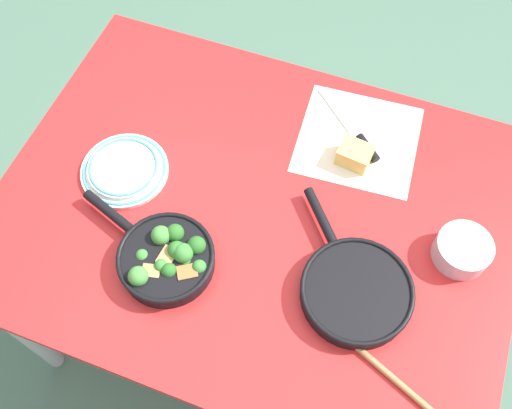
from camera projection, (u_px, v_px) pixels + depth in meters
ground_plane at (256, 307)px, 2.08m from camera, size 14.00×14.00×0.00m
dining_table_red at (256, 222)px, 1.49m from camera, size 1.29×0.97×0.76m
skillet_broccoli at (166, 257)px, 1.32m from camera, size 0.37×0.23×0.08m
skillet_eggs at (356, 290)px, 1.29m from camera, size 0.32×0.35×0.05m
wooden_spoon at (370, 358)px, 1.23m from camera, size 0.35×0.17×0.02m
parchment_sheet at (358, 140)px, 1.52m from camera, size 0.33×0.32×0.00m
grater_knife at (356, 134)px, 1.52m from camera, size 0.22×0.20×0.02m
cheese_block at (355, 155)px, 1.47m from camera, size 0.09×0.08×0.05m
dinner_plate_stack at (124, 169)px, 1.46m from camera, size 0.23×0.23×0.03m
prep_bowl_steel at (462, 250)px, 1.33m from camera, size 0.13×0.13×0.06m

